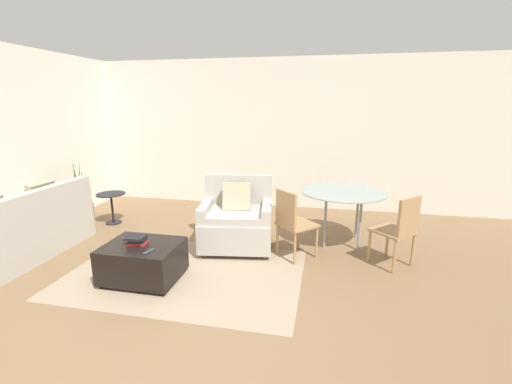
{
  "coord_description": "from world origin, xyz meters",
  "views": [
    {
      "loc": [
        1.26,
        -2.81,
        1.93
      ],
      "look_at": [
        0.32,
        1.68,
        0.75
      ],
      "focal_mm": 24.0,
      "sensor_mm": 36.0,
      "label": 1
    }
  ],
  "objects_px": {
    "couch": "(14,237)",
    "tv_remote_primary": "(126,240)",
    "dining_chair_near_left": "(292,220)",
    "tv_remote_secondary": "(149,251)",
    "armchair": "(237,221)",
    "book_stack": "(137,240)",
    "dining_chair_near_right": "(400,227)",
    "ottoman": "(143,260)",
    "dining_table": "(343,197)",
    "potted_plant": "(83,208)",
    "side_table": "(112,202)"
  },
  "relations": [
    {
      "from": "tv_remote_primary",
      "to": "dining_chair_near_right",
      "type": "relative_size",
      "value": 0.16
    },
    {
      "from": "couch",
      "to": "side_table",
      "type": "bearing_deg",
      "value": 75.59
    },
    {
      "from": "tv_remote_primary",
      "to": "ottoman",
      "type": "bearing_deg",
      "value": -17.19
    },
    {
      "from": "armchair",
      "to": "ottoman",
      "type": "relative_size",
      "value": 1.3
    },
    {
      "from": "side_table",
      "to": "dining_chair_near_left",
      "type": "height_order",
      "value": "dining_chair_near_left"
    },
    {
      "from": "couch",
      "to": "tv_remote_primary",
      "type": "relative_size",
      "value": 14.24
    },
    {
      "from": "potted_plant",
      "to": "couch",
      "type": "bearing_deg",
      "value": -83.97
    },
    {
      "from": "armchair",
      "to": "side_table",
      "type": "xyz_separation_m",
      "value": [
        -2.28,
        0.53,
        -0.01
      ]
    },
    {
      "from": "tv_remote_primary",
      "to": "dining_chair_near_left",
      "type": "distance_m",
      "value": 2.0
    },
    {
      "from": "dining_chair_near_left",
      "to": "dining_chair_near_right",
      "type": "relative_size",
      "value": 1.0
    },
    {
      "from": "tv_remote_secondary",
      "to": "couch",
      "type": "bearing_deg",
      "value": 171.63
    },
    {
      "from": "tv_remote_secondary",
      "to": "side_table",
      "type": "relative_size",
      "value": 0.31
    },
    {
      "from": "couch",
      "to": "ottoman",
      "type": "relative_size",
      "value": 2.44
    },
    {
      "from": "armchair",
      "to": "side_table",
      "type": "height_order",
      "value": "armchair"
    },
    {
      "from": "armchair",
      "to": "dining_table",
      "type": "xyz_separation_m",
      "value": [
        1.42,
        0.45,
        0.31
      ]
    },
    {
      "from": "armchair",
      "to": "dining_chair_near_left",
      "type": "xyz_separation_m",
      "value": [
        0.77,
        -0.19,
        0.14
      ]
    },
    {
      "from": "ottoman",
      "to": "book_stack",
      "type": "height_order",
      "value": "book_stack"
    },
    {
      "from": "tv_remote_secondary",
      "to": "dining_table",
      "type": "relative_size",
      "value": 0.13
    },
    {
      "from": "dining_table",
      "to": "dining_chair_near_right",
      "type": "height_order",
      "value": "dining_chair_near_right"
    },
    {
      "from": "ottoman",
      "to": "dining_chair_near_left",
      "type": "bearing_deg",
      "value": 29.96
    },
    {
      "from": "couch",
      "to": "dining_table",
      "type": "height_order",
      "value": "couch"
    },
    {
      "from": "armchair",
      "to": "side_table",
      "type": "distance_m",
      "value": 2.34
    },
    {
      "from": "armchair",
      "to": "dining_chair_near_left",
      "type": "bearing_deg",
      "value": -13.81
    },
    {
      "from": "ottoman",
      "to": "dining_chair_near_left",
      "type": "relative_size",
      "value": 0.91
    },
    {
      "from": "book_stack",
      "to": "dining_table",
      "type": "height_order",
      "value": "dining_table"
    },
    {
      "from": "dining_chair_near_right",
      "to": "side_table",
      "type": "bearing_deg",
      "value": 170.6
    },
    {
      "from": "tv_remote_primary",
      "to": "dining_chair_near_left",
      "type": "bearing_deg",
      "value": 24.77
    },
    {
      "from": "ottoman",
      "to": "dining_chair_near_left",
      "type": "xyz_separation_m",
      "value": [
        1.58,
        0.91,
        0.29
      ]
    },
    {
      "from": "ottoman",
      "to": "dining_chair_near_right",
      "type": "relative_size",
      "value": 0.91
    },
    {
      "from": "dining_table",
      "to": "potted_plant",
      "type": "bearing_deg",
      "value": 179.38
    },
    {
      "from": "ottoman",
      "to": "book_stack",
      "type": "relative_size",
      "value": 3.53
    },
    {
      "from": "armchair",
      "to": "book_stack",
      "type": "relative_size",
      "value": 4.57
    },
    {
      "from": "couch",
      "to": "potted_plant",
      "type": "distance_m",
      "value": 1.47
    },
    {
      "from": "ottoman",
      "to": "tv_remote_secondary",
      "type": "relative_size",
      "value": 5.17
    },
    {
      "from": "armchair",
      "to": "dining_chair_near_left",
      "type": "distance_m",
      "value": 0.81
    },
    {
      "from": "tv_remote_secondary",
      "to": "potted_plant",
      "type": "relative_size",
      "value": 0.15
    },
    {
      "from": "couch",
      "to": "tv_remote_primary",
      "type": "bearing_deg",
      "value": -2.18
    },
    {
      "from": "dining_table",
      "to": "tv_remote_secondary",
      "type": "bearing_deg",
      "value": -139.93
    },
    {
      "from": "armchair",
      "to": "dining_chair_near_left",
      "type": "relative_size",
      "value": 1.17
    },
    {
      "from": "potted_plant",
      "to": "dining_table",
      "type": "relative_size",
      "value": 0.91
    },
    {
      "from": "tv_remote_primary",
      "to": "potted_plant",
      "type": "distance_m",
      "value": 2.35
    },
    {
      "from": "couch",
      "to": "armchair",
      "type": "relative_size",
      "value": 1.88
    },
    {
      "from": "potted_plant",
      "to": "dining_chair_near_left",
      "type": "height_order",
      "value": "potted_plant"
    },
    {
      "from": "potted_plant",
      "to": "dining_table",
      "type": "distance_m",
      "value": 4.25
    },
    {
      "from": "book_stack",
      "to": "dining_chair_near_right",
      "type": "relative_size",
      "value": 0.26
    },
    {
      "from": "dining_chair_near_right",
      "to": "couch",
      "type": "bearing_deg",
      "value": -170.69
    },
    {
      "from": "tv_remote_primary",
      "to": "tv_remote_secondary",
      "type": "bearing_deg",
      "value": -29.93
    },
    {
      "from": "dining_chair_near_right",
      "to": "armchair",
      "type": "bearing_deg",
      "value": 174.71
    },
    {
      "from": "tv_remote_secondary",
      "to": "side_table",
      "type": "xyz_separation_m",
      "value": [
        -1.66,
        1.79,
        -0.07
      ]
    },
    {
      "from": "couch",
      "to": "ottoman",
      "type": "xyz_separation_m",
      "value": [
        1.86,
        -0.13,
        -0.08
      ]
    }
  ]
}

